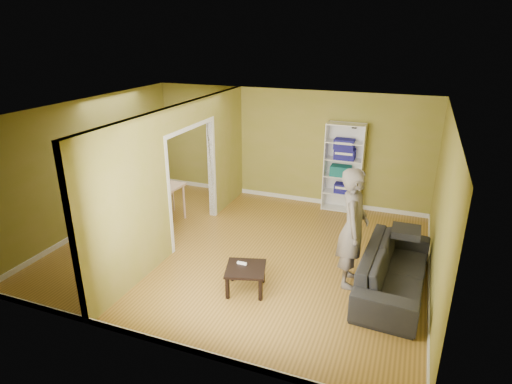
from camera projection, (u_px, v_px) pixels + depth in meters
The scene contains 16 objects.
room_shell at pixel (241, 184), 7.47m from camera, with size 6.50×6.50×6.50m.
partition at pixel (181, 176), 7.87m from camera, with size 0.22×5.50×2.60m, color olive, non-canonical shape.
wall_speaker at pixel (355, 126), 9.11m from camera, with size 0.10×0.10×0.10m, color black.
sofa at pixel (395, 264), 6.58m from camera, with size 1.00×2.34×0.89m, color black.
person at pixel (354, 218), 6.52m from camera, with size 0.64×0.82×2.26m, color slate.
bookshelf at pixel (344, 167), 9.41m from camera, with size 0.83×0.36×1.97m.
paper_box_navy_a at pixel (343, 188), 9.52m from camera, with size 0.39×0.26×0.20m, color navy.
paper_box_teal at pixel (341, 171), 9.41m from camera, with size 0.44×0.29×0.23m, color #1D826B.
paper_box_navy_b at pixel (345, 154), 9.25m from camera, with size 0.44×0.29×0.22m, color navy.
paper_box_navy_c at pixel (344, 144), 9.18m from camera, with size 0.43×0.28×0.22m, color navy.
coffee_table at pixel (246, 271), 6.59m from camera, with size 0.60×0.60×0.40m.
game_controller at pixel (242, 263), 6.66m from camera, with size 0.15×0.04×0.03m, color white.
dining_table at pixel (149, 188), 8.92m from camera, with size 1.28×0.85×0.80m.
chair_left at pixel (119, 194), 9.22m from camera, with size 0.47×0.47×1.02m, color tan, non-canonical shape.
chair_near at pixel (136, 211), 8.39m from camera, with size 0.44×0.44×0.97m, color tan, non-canonical shape.
chair_far at pixel (163, 191), 9.47m from camera, with size 0.43×0.43×0.93m, color tan, non-canonical shape.
Camera 1 is at (2.75, -6.48, 3.82)m, focal length 30.00 mm.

